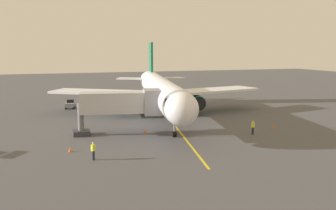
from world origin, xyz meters
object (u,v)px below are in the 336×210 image
safety_cone_nose_left (145,132)px  safety_cone_wing_port (273,127)px  ground_crew_wing_walker (253,127)px  tug_near_nose (70,104)px  airplane (160,91)px  safety_cone_nose_right (70,149)px  ground_crew_marshaller (93,151)px  jet_bridge (128,103)px

safety_cone_nose_left → safety_cone_wing_port: bearing=171.7°
ground_crew_wing_walker → tug_near_nose: size_ratio=0.66×
airplane → ground_crew_wing_walker: airplane is taller
ground_crew_wing_walker → safety_cone_nose_right: bearing=2.4°
airplane → ground_crew_marshaller: (12.82, 19.88, -3.12)m
ground_crew_marshaller → ground_crew_wing_walker: same height
airplane → jet_bridge: 12.50m
tug_near_nose → safety_cone_nose_left: size_ratio=4.68×
airplane → safety_cone_wing_port: airplane is taller
tug_near_nose → airplane: bearing=135.5°
jet_bridge → ground_crew_marshaller: bearing=60.7°
safety_cone_wing_port → ground_crew_wing_walker: bearing=26.8°
safety_cone_nose_right → ground_crew_marshaller: bearing=117.4°
tug_near_nose → safety_cone_wing_port: 34.96m
safety_cone_wing_port → safety_cone_nose_left: bearing=-8.3°
tug_near_nose → safety_cone_wing_port: (-23.77, 25.63, -0.43)m
safety_cone_nose_left → safety_cone_nose_right: bearing=30.3°
jet_bridge → safety_cone_nose_left: bearing=159.8°
ground_crew_wing_walker → safety_cone_nose_right: 21.61m
ground_crew_marshaller → safety_cone_nose_right: 4.10m
airplane → safety_cone_nose_left: size_ratio=73.03×
airplane → jet_bridge: size_ratio=3.49×
jet_bridge → safety_cone_nose_left: jet_bridge is taller
tug_near_nose → ground_crew_wing_walker: bearing=125.1°
safety_cone_nose_left → safety_cone_wing_port: size_ratio=1.00×
airplane → ground_crew_wing_walker: size_ratio=23.49×
tug_near_nose → safety_cone_nose_left: 24.33m
jet_bridge → safety_cone_nose_right: jet_bridge is taller
airplane → safety_cone_nose_right: size_ratio=73.03×
jet_bridge → safety_cone_nose_left: (-1.98, 0.73, -3.49)m
safety_cone_nose_left → tug_near_nose: bearing=-72.7°
ground_crew_wing_walker → safety_cone_wing_port: (-4.27, -2.16, -0.61)m
ground_crew_marshaller → ground_crew_wing_walker: 20.22m
airplane → ground_crew_wing_walker: (-6.90, 15.40, -3.12)m
ground_crew_marshaller → jet_bridge: bearing=-119.3°
airplane → safety_cone_nose_left: (5.36, 10.84, -3.73)m
ground_crew_marshaller → ground_crew_wing_walker: size_ratio=1.00×
jet_bridge → ground_crew_wing_walker: bearing=159.6°
airplane → jet_bridge: airplane is taller
airplane → tug_near_nose: airplane is taller
airplane → safety_cone_nose_right: airplane is taller
ground_crew_marshaller → ground_crew_wing_walker: bearing=-167.2°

